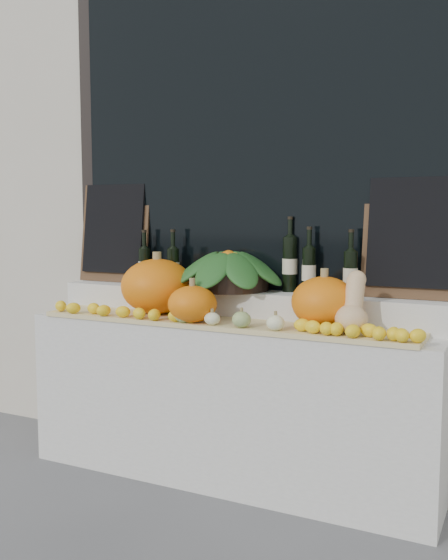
# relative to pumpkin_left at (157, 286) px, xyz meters

# --- Properties ---
(storefront_facade) EXTENTS (7.00, 0.94, 4.50)m
(storefront_facade) POSITION_rel_pumpkin_left_xyz_m (0.44, 0.77, 1.19)
(storefront_facade) COLOR beige
(storefront_facade) RESTS_ON ground
(display_sill) EXTENTS (2.30, 0.55, 0.88)m
(display_sill) POSITION_rel_pumpkin_left_xyz_m (0.44, 0.05, -0.62)
(display_sill) COLOR silver
(display_sill) RESTS_ON ground
(rear_tier) EXTENTS (2.30, 0.25, 0.16)m
(rear_tier) POSITION_rel_pumpkin_left_xyz_m (0.44, 0.20, -0.10)
(rear_tier) COLOR silver
(rear_tier) RESTS_ON display_sill
(straw_bedding) EXTENTS (2.10, 0.32, 0.02)m
(straw_bedding) POSITION_rel_pumpkin_left_xyz_m (0.44, -0.07, -0.17)
(straw_bedding) COLOR tan
(straw_bedding) RESTS_ON display_sill
(pumpkin_left) EXTENTS (0.50, 0.50, 0.31)m
(pumpkin_left) POSITION_rel_pumpkin_left_xyz_m (0.00, 0.00, 0.00)
(pumpkin_left) COLOR orange
(pumpkin_left) RESTS_ON straw_bedding
(pumpkin_right) EXTENTS (0.40, 0.40, 0.26)m
(pumpkin_right) POSITION_rel_pumpkin_left_xyz_m (0.99, -0.02, -0.03)
(pumpkin_right) COLOR orange
(pumpkin_right) RESTS_ON straw_bedding
(pumpkin_center) EXTENTS (0.34, 0.34, 0.19)m
(pumpkin_center) POSITION_rel_pumpkin_left_xyz_m (0.32, -0.16, -0.06)
(pumpkin_center) COLOR orange
(pumpkin_center) RESTS_ON straw_bedding
(butternut_squash) EXTENTS (0.16, 0.21, 0.30)m
(butternut_squash) POSITION_rel_pumpkin_left_xyz_m (1.15, -0.09, -0.04)
(butternut_squash) COLOR #DCB281
(butternut_squash) RESTS_ON straw_bedding
(decorative_gourds) EXTENTS (0.61, 0.12, 0.15)m
(decorative_gourds) POSITION_rel_pumpkin_left_xyz_m (0.44, -0.19, -0.10)
(decorative_gourds) COLOR #377021
(decorative_gourds) RESTS_ON straw_bedding
(lemon_heap) EXTENTS (2.20, 0.16, 0.06)m
(lemon_heap) POSITION_rel_pumpkin_left_xyz_m (0.44, -0.18, -0.12)
(lemon_heap) COLOR yellow
(lemon_heap) RESTS_ON straw_bedding
(produce_bowl) EXTENTS (0.69, 0.69, 0.24)m
(produce_bowl) POSITION_rel_pumpkin_left_xyz_m (0.36, 0.19, 0.09)
(produce_bowl) COLOR black
(produce_bowl) RESTS_ON rear_tier
(wine_bottle_far_left) EXTENTS (0.08, 0.08, 0.33)m
(wine_bottle_far_left) POSITION_rel_pumpkin_left_xyz_m (-0.22, 0.21, 0.09)
(wine_bottle_far_left) COLOR black
(wine_bottle_far_left) RESTS_ON rear_tier
(wine_bottle_near_left) EXTENTS (0.08, 0.08, 0.34)m
(wine_bottle_near_left) POSITION_rel_pumpkin_left_xyz_m (-0.01, 0.20, 0.10)
(wine_bottle_near_left) COLOR black
(wine_bottle_near_left) RESTS_ON rear_tier
(wine_bottle_tall) EXTENTS (0.08, 0.08, 0.42)m
(wine_bottle_tall) POSITION_rel_pumpkin_left_xyz_m (0.70, 0.27, 0.13)
(wine_bottle_tall) COLOR black
(wine_bottle_tall) RESTS_ON rear_tier
(wine_bottle_near_right) EXTENTS (0.08, 0.08, 0.36)m
(wine_bottle_near_right) POSITION_rel_pumpkin_left_xyz_m (0.83, 0.22, 0.11)
(wine_bottle_near_right) COLOR black
(wine_bottle_near_right) RESTS_ON rear_tier
(wine_bottle_far_right) EXTENTS (0.08, 0.08, 0.35)m
(wine_bottle_far_right) POSITION_rel_pumpkin_left_xyz_m (1.06, 0.19, 0.10)
(wine_bottle_far_right) COLOR black
(wine_bottle_far_right) RESTS_ON rear_tier
(chalkboard_left) EXTENTS (0.50, 0.11, 0.62)m
(chalkboard_left) POSITION_rel_pumpkin_left_xyz_m (-0.48, 0.26, 0.30)
(chalkboard_left) COLOR #4C331E
(chalkboard_left) RESTS_ON rear_tier
(chalkboard_right) EXTENTS (0.50, 0.11, 0.62)m
(chalkboard_right) POSITION_rel_pumpkin_left_xyz_m (1.36, 0.26, 0.30)
(chalkboard_right) COLOR #4C331E
(chalkboard_right) RESTS_ON rear_tier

